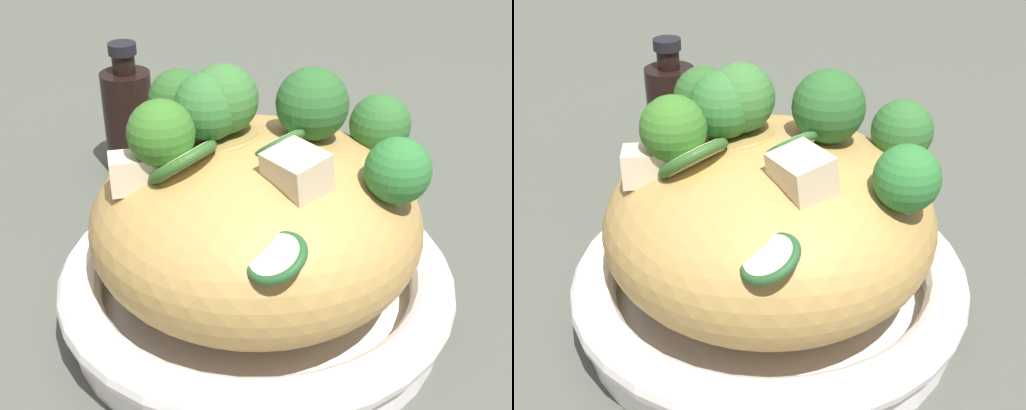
# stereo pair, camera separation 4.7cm
# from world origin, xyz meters

# --- Properties ---
(ground_plane) EXTENTS (3.00, 3.00, 0.00)m
(ground_plane) POSITION_xyz_m (0.00, 0.00, 0.00)
(ground_plane) COLOR #484C41
(serving_bowl) EXTENTS (0.27, 0.27, 0.05)m
(serving_bowl) POSITION_xyz_m (0.00, 0.00, 0.02)
(serving_bowl) COLOR white
(serving_bowl) RESTS_ON ground_plane
(noodle_heap) EXTENTS (0.22, 0.22, 0.12)m
(noodle_heap) POSITION_xyz_m (-0.00, 0.00, 0.08)
(noodle_heap) COLOR #AB8646
(noodle_heap) RESTS_ON serving_bowl
(broccoli_florets) EXTENTS (0.21, 0.20, 0.08)m
(broccoli_florets) POSITION_xyz_m (0.01, 0.01, 0.14)
(broccoli_florets) COLOR #91B176
(broccoli_florets) RESTS_ON serving_bowl
(carrot_coins) EXTENTS (0.10, 0.09, 0.05)m
(carrot_coins) POSITION_xyz_m (-0.04, 0.05, 0.12)
(carrot_coins) COLOR orange
(carrot_coins) RESTS_ON serving_bowl
(zucchini_slices) EXTENTS (0.11, 0.13, 0.05)m
(zucchini_slices) POSITION_xyz_m (-0.03, -0.03, 0.13)
(zucchini_slices) COLOR beige
(zucchini_slices) RESTS_ON serving_bowl
(chicken_chunks) EXTENTS (0.11, 0.13, 0.04)m
(chicken_chunks) POSITION_xyz_m (-0.02, -0.01, 0.13)
(chicken_chunks) COLOR beige
(chicken_chunks) RESTS_ON serving_bowl
(soy_sauce_bottle) EXTENTS (0.05, 0.05, 0.13)m
(soy_sauce_bottle) POSITION_xyz_m (0.00, 0.25, 0.05)
(soy_sauce_bottle) COLOR black
(soy_sauce_bottle) RESTS_ON ground_plane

